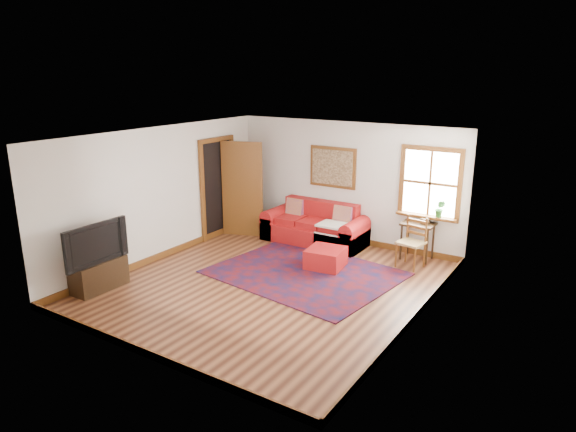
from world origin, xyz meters
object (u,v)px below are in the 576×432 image
Objects in this scene: ladder_back_chair at (413,240)px; media_cabinet at (99,275)px; side_table at (418,229)px; red_leather_sofa at (315,229)px; red_ottoman at (326,258)px.

media_cabinet is at bearing -136.71° from ladder_back_chair.
side_table is at bearing 46.62° from media_cabinet.
red_leather_sofa is 3.38× the size of red_ottoman.
red_leather_sofa is 3.01× the size of side_table.
red_leather_sofa is 1.46m from red_ottoman.
red_leather_sofa is at bearing 65.62° from media_cabinet.
side_table is at bearing 4.46° from red_leather_sofa.
media_cabinet is at bearing -140.83° from red_ottoman.
ladder_back_chair is at bearing -6.47° from red_leather_sofa.
ladder_back_chair is at bearing 43.29° from media_cabinet.
red_ottoman is 0.71× the size of media_cabinet.
side_table is (2.13, 0.17, 0.31)m from red_leather_sofa.
ladder_back_chair reaches higher than side_table.
ladder_back_chair is 1.04× the size of media_cabinet.
red_ottoman is (0.88, -1.16, -0.10)m from red_leather_sofa.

